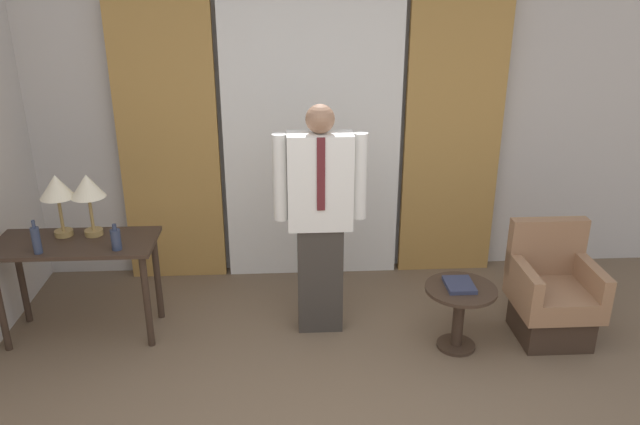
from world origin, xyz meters
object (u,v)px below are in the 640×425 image
at_px(table_lamp_left, 57,190).
at_px(bottle_by_lamp, 36,240).
at_px(bottle_near_edge, 116,239).
at_px(side_table, 459,307).
at_px(table_lamp_right, 88,189).
at_px(person, 320,214).
at_px(armchair, 552,296).
at_px(book, 459,285).
at_px(desk, 77,257).

relative_size(table_lamp_left, bottle_by_lamp, 1.92).
height_order(bottle_near_edge, side_table, bottle_near_edge).
height_order(table_lamp_left, bottle_by_lamp, table_lamp_left).
height_order(table_lamp_left, table_lamp_right, same).
height_order(bottle_by_lamp, side_table, bottle_by_lamp).
bearing_deg(person, armchair, -6.75).
xyz_separation_m(table_lamp_right, bottle_near_edge, (0.23, -0.26, -0.27)).
distance_m(armchair, book, 0.76).
bearing_deg(table_lamp_left, bottle_near_edge, -30.82).
bearing_deg(desk, person, -0.47).
relative_size(bottle_by_lamp, person, 0.14).
xyz_separation_m(bottle_by_lamp, book, (2.89, -0.15, -0.35)).
relative_size(bottle_by_lamp, side_table, 0.48).
bearing_deg(table_lamp_right, armchair, -5.64).
bearing_deg(table_lamp_right, side_table, -9.90).
distance_m(table_lamp_right, book, 2.71).
bearing_deg(table_lamp_right, bottle_near_edge, -49.13).
xyz_separation_m(desk, book, (2.71, -0.33, -0.13)).
bearing_deg(table_lamp_left, book, -8.91).
xyz_separation_m(desk, side_table, (2.72, -0.34, -0.30)).
relative_size(table_lamp_right, armchair, 0.54).
bearing_deg(table_lamp_left, table_lamp_right, 0.00).
xyz_separation_m(bottle_by_lamp, side_table, (2.90, -0.16, -0.52)).
distance_m(desk, table_lamp_right, 0.50).
distance_m(desk, table_lamp_left, 0.50).
xyz_separation_m(armchair, book, (-0.73, -0.11, 0.18)).
relative_size(person, armchair, 2.02).
distance_m(table_lamp_right, side_table, 2.76).
relative_size(bottle_by_lamp, book, 0.99).
xyz_separation_m(table_lamp_right, side_table, (2.61, -0.46, -0.77)).
bearing_deg(bottle_near_edge, armchair, -1.19).
xyz_separation_m(table_lamp_right, bottle_by_lamp, (-0.29, -0.29, -0.25)).
bearing_deg(person, desk, 179.53).
relative_size(table_lamp_left, person, 0.27).
height_order(table_lamp_right, book, table_lamp_right).
distance_m(desk, bottle_near_edge, 0.42).
height_order(desk, person, person).
height_order(table_lamp_left, armchair, table_lamp_left).
distance_m(bottle_near_edge, person, 1.42).
relative_size(desk, bottle_by_lamp, 4.74).
distance_m(table_lamp_right, person, 1.65).
bearing_deg(table_lamp_right, table_lamp_left, 180.00).
distance_m(table_lamp_left, book, 2.91).
relative_size(person, book, 7.08).
xyz_separation_m(table_lamp_left, bottle_by_lamp, (-0.08, -0.29, -0.25)).
distance_m(bottle_near_edge, bottle_by_lamp, 0.52).
bearing_deg(bottle_by_lamp, desk, 44.19).
bearing_deg(bottle_by_lamp, side_table, -3.18).
height_order(bottle_near_edge, person, person).
distance_m(table_lamp_left, person, 1.87).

